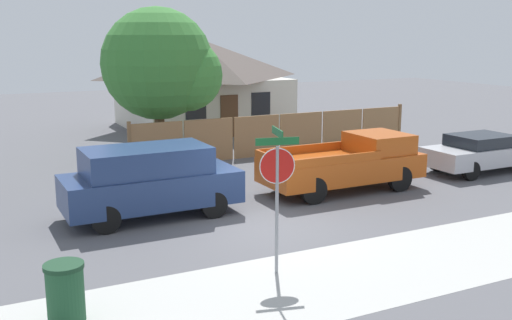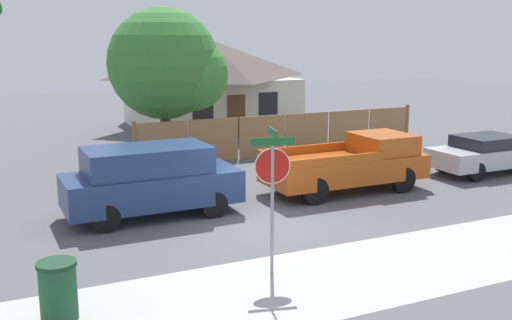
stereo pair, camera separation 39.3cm
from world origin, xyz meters
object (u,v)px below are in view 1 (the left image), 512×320
stop_sign (277,177)px  red_suv (150,180)px  trash_bin (65,293)px  oak_tree (164,66)px  house (201,82)px  orange_pickup (348,163)px  parked_sedan (483,152)px

stop_sign → red_suv: bearing=117.4°
red_suv → trash_bin: size_ratio=4.44×
stop_sign → oak_tree: bearing=96.0°
house → orange_pickup: size_ratio=1.58×
stop_sign → trash_bin: 4.46m
oak_tree → red_suv: 8.48m
house → stop_sign: house is taller
red_suv → stop_sign: size_ratio=1.55×
house → red_suv: size_ratio=1.74×
red_suv → trash_bin: (-3.04, -5.17, -0.49)m
oak_tree → parked_sedan: oak_tree is taller
house → oak_tree: (-4.15, -6.74, 1.21)m
orange_pickup → trash_bin: 10.71m
orange_pickup → stop_sign: 7.21m
house → stop_sign: size_ratio=2.69×
house → parked_sedan: 15.24m
orange_pickup → parked_sedan: size_ratio=1.14×
parked_sedan → stop_sign: 12.07m
stop_sign → trash_bin: bearing=-162.0°
parked_sedan → stop_sign: size_ratio=1.50×
trash_bin → parked_sedan: bearing=18.8°
oak_tree → stop_sign: oak_tree is taller
orange_pickup → trash_bin: size_ratio=4.90×
house → red_suv: bearing=-116.3°
house → red_suv: 15.99m
house → orange_pickup: 14.38m
oak_tree → stop_sign: size_ratio=1.96×
oak_tree → trash_bin: oak_tree is taller
orange_pickup → parked_sedan: (5.78, -0.00, -0.15)m
house → oak_tree: bearing=-121.6°
red_suv → parked_sedan: bearing=-0.4°
oak_tree → stop_sign: (-1.74, -12.43, -1.56)m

